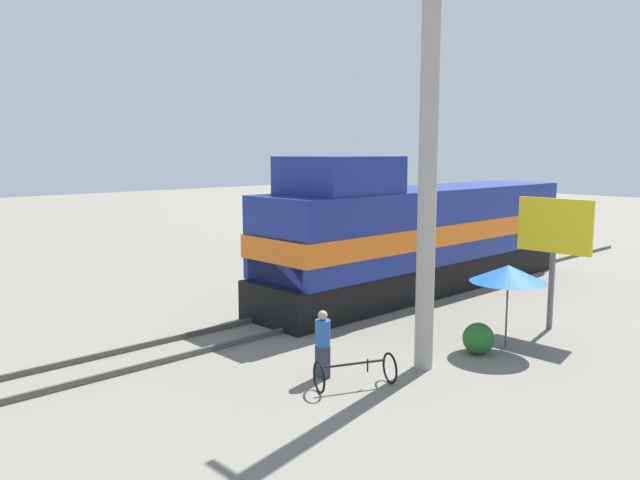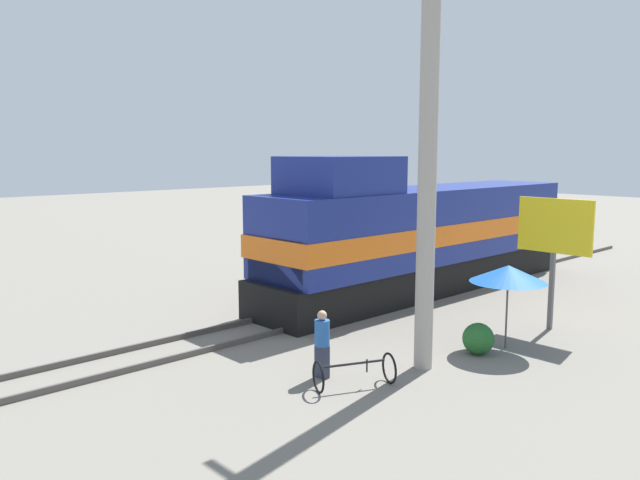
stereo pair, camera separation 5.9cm
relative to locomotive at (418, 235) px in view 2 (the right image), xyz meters
name	(u,v)px [view 2 (the right image)]	position (x,y,z in m)	size (l,w,h in m)	color
ground_plane	(309,317)	(0.00, -5.31, -2.07)	(120.00, 120.00, 0.00)	slate
rail_near	(294,311)	(-0.72, -5.31, -1.99)	(0.08, 41.75, 0.15)	#4C4742
rail_far	(325,320)	(0.72, -5.31, -1.99)	(0.08, 41.75, 0.15)	#4C4742
locomotive	(418,235)	(0.00, 0.00, 0.00)	(3.00, 14.84, 4.92)	black
utility_pole	(428,154)	(5.17, -6.36, 2.95)	(1.80, 0.43, 9.93)	#9E998E
vendor_umbrella	(508,274)	(5.72, -3.59, -0.11)	(1.95, 1.95, 2.19)	#4C4C4C
billboard_sign	(554,233)	(5.67, -1.11, 0.73)	(2.18, 0.12, 3.77)	#595959
shrub_cluster	(478,339)	(5.50, -4.54, -1.67)	(0.80, 0.80, 0.80)	#236028
person_bystander	(322,342)	(4.01, -8.55, -1.23)	(0.34, 0.34, 1.56)	#2D3347
bicycle	(355,372)	(4.95, -8.46, -1.71)	(1.32, 1.84, 0.69)	black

